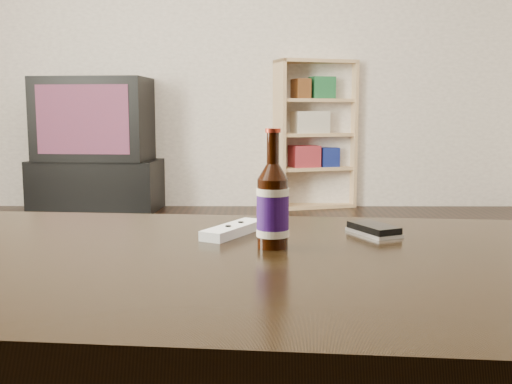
{
  "coord_description": "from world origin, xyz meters",
  "views": [
    {
      "loc": [
        0.39,
        -1.76,
        0.76
      ],
      "look_at": [
        0.39,
        -0.7,
        0.61
      ],
      "focal_mm": 42.0,
      "sensor_mm": 36.0,
      "label": 1
    }
  ],
  "objects_px": {
    "coffee_table": "(228,295)",
    "phone": "(374,230)",
    "tv_stand": "(98,185)",
    "tv": "(95,119)",
    "remote": "(233,230)",
    "bookshelf": "(312,131)",
    "beer_bottle": "(273,206)"
  },
  "relations": [
    {
      "from": "coffee_table",
      "to": "phone",
      "type": "xyz_separation_m",
      "value": [
        0.28,
        0.18,
        0.08
      ]
    },
    {
      "from": "tv_stand",
      "to": "phone",
      "type": "xyz_separation_m",
      "value": [
        1.48,
        -3.42,
        0.33
      ]
    },
    {
      "from": "tv",
      "to": "remote",
      "type": "bearing_deg",
      "value": -65.73
    },
    {
      "from": "phone",
      "to": "tv",
      "type": "bearing_deg",
      "value": 87.74
    },
    {
      "from": "phone",
      "to": "bookshelf",
      "type": "bearing_deg",
      "value": 61.21
    },
    {
      "from": "tv_stand",
      "to": "bookshelf",
      "type": "xyz_separation_m",
      "value": [
        1.68,
        0.16,
        0.41
      ]
    },
    {
      "from": "tv_stand",
      "to": "beer_bottle",
      "type": "bearing_deg",
      "value": -65.22
    },
    {
      "from": "tv",
      "to": "beer_bottle",
      "type": "distance_m",
      "value": 3.76
    },
    {
      "from": "coffee_table",
      "to": "phone",
      "type": "height_order",
      "value": "phone"
    },
    {
      "from": "tv_stand",
      "to": "tv",
      "type": "distance_m",
      "value": 0.51
    },
    {
      "from": "tv_stand",
      "to": "coffee_table",
      "type": "xyz_separation_m",
      "value": [
        1.19,
        -3.61,
        0.25
      ]
    },
    {
      "from": "beer_bottle",
      "to": "phone",
      "type": "bearing_deg",
      "value": 30.07
    },
    {
      "from": "bookshelf",
      "to": "coffee_table",
      "type": "xyz_separation_m",
      "value": [
        -0.48,
        -3.77,
        -0.15
      ]
    },
    {
      "from": "coffee_table",
      "to": "phone",
      "type": "distance_m",
      "value": 0.35
    },
    {
      "from": "bookshelf",
      "to": "remote",
      "type": "bearing_deg",
      "value": -114.22
    },
    {
      "from": "remote",
      "to": "bookshelf",
      "type": "bearing_deg",
      "value": 111.75
    },
    {
      "from": "tv",
      "to": "coffee_table",
      "type": "distance_m",
      "value": 3.8
    },
    {
      "from": "tv_stand",
      "to": "bookshelf",
      "type": "bearing_deg",
      "value": 10.48
    },
    {
      "from": "phone",
      "to": "beer_bottle",
      "type": "bearing_deg",
      "value": -175.55
    },
    {
      "from": "tv_stand",
      "to": "phone",
      "type": "relative_size",
      "value": 7.49
    },
    {
      "from": "phone",
      "to": "remote",
      "type": "xyz_separation_m",
      "value": [
        -0.28,
        -0.0,
        0.0
      ]
    },
    {
      "from": "coffee_table",
      "to": "remote",
      "type": "bearing_deg",
      "value": 89.36
    },
    {
      "from": "phone",
      "to": "coffee_table",
      "type": "bearing_deg",
      "value": -172.65
    },
    {
      "from": "tv",
      "to": "bookshelf",
      "type": "distance_m",
      "value": 1.69
    },
    {
      "from": "coffee_table",
      "to": "remote",
      "type": "height_order",
      "value": "remote"
    },
    {
      "from": "phone",
      "to": "remote",
      "type": "relative_size",
      "value": 0.74
    },
    {
      "from": "phone",
      "to": "tv_stand",
      "type": "bearing_deg",
      "value": 87.73
    },
    {
      "from": "tv_stand",
      "to": "remote",
      "type": "distance_m",
      "value": 3.64
    },
    {
      "from": "bookshelf",
      "to": "beer_bottle",
      "type": "bearing_deg",
      "value": -112.84
    },
    {
      "from": "beer_bottle",
      "to": "remote",
      "type": "xyz_separation_m",
      "value": [
        -0.08,
        0.11,
        -0.07
      ]
    },
    {
      "from": "beer_bottle",
      "to": "phone",
      "type": "height_order",
      "value": "beer_bottle"
    },
    {
      "from": "bookshelf",
      "to": "remote",
      "type": "relative_size",
      "value": 6.61
    }
  ]
}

